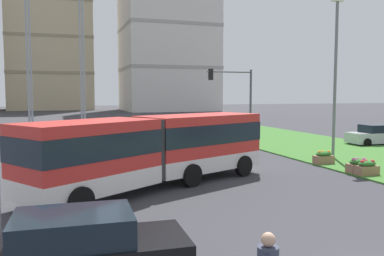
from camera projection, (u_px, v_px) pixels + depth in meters
articulated_bus at (154, 149)px, 17.27m from camera, size 11.50×7.78×3.00m
car_black_sedan at (80, 252)px, 8.36m from camera, size 4.48×2.19×1.58m
car_white_van at (74, 150)px, 23.32m from camera, size 4.51×2.25×1.58m
car_silver_hatch at (376, 135)px, 31.67m from camera, size 4.46×2.15×1.58m
flower_planter_3 at (367, 168)px, 19.63m from camera, size 1.10×0.56×0.74m
flower_planter_4 at (358, 166)px, 20.20m from camera, size 1.10×0.56×0.74m
flower_planter_5 at (324, 157)px, 22.80m from camera, size 1.10×0.56×0.74m
traffic_light_near_left at (197, 102)px, 2.56m from camera, size 4.24×0.28×5.68m
traffic_light_far_right at (236, 94)px, 29.89m from camera, size 3.58×0.28×5.76m
streetlight_median at (335, 72)px, 24.54m from camera, size 0.70×0.28×9.66m
apartment_tower_westcentre at (50, 24)px, 100.50m from camera, size 19.74×17.00×42.36m
apartment_tower_centre at (167, 10)px, 94.19m from camera, size 20.51×19.02×46.62m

